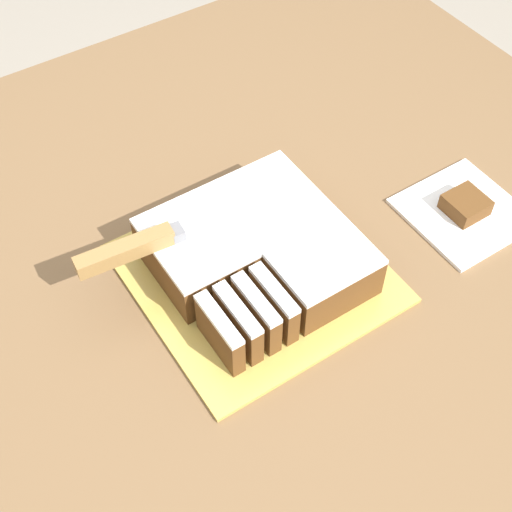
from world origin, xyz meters
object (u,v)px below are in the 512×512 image
cake_board (256,273)px  cake (257,251)px  knife (145,244)px  brownie (466,205)px

cake_board → cake: cake is taller
cake → knife: (-0.13, 0.06, 0.04)m
cake_board → brownie: 0.32m
cake_board → knife: size_ratio=1.04×
cake → brownie: size_ratio=4.39×
cake → knife: 0.15m
cake_board → brownie: (0.31, -0.07, 0.02)m
cake_board → cake: (0.01, 0.01, 0.04)m
cake_board → knife: (-0.12, 0.06, 0.08)m
cake_board → cake: bearing=46.5°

